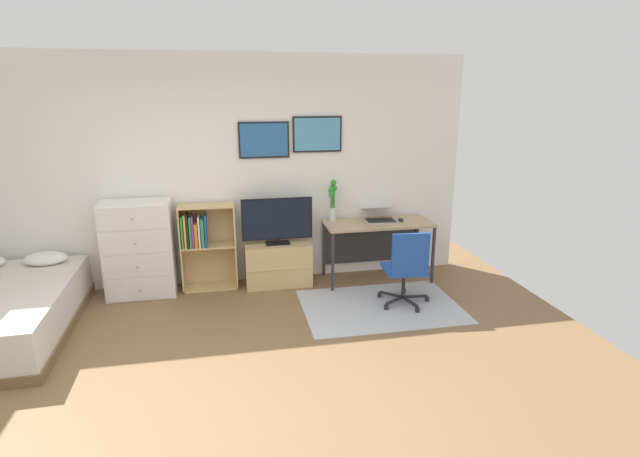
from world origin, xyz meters
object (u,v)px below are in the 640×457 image
dresser (139,249)px  office_chair (407,267)px  television (277,221)px  bamboo_vase (333,200)px  bookshelf (203,241)px  desk (376,231)px  laptop (379,215)px  computer_mouse (401,220)px  tv_stand (278,264)px

dresser → office_chair: dresser is taller
television → bamboo_vase: bearing=9.4°
bookshelf → bamboo_vase: size_ratio=1.99×
dresser → desk: dresser is taller
laptop → computer_mouse: 0.27m
bookshelf → office_chair: (2.15, -0.97, -0.13)m
office_chair → desk: bearing=99.1°
dresser → bookshelf: (0.70, 0.07, 0.04)m
tv_stand → laptop: size_ratio=1.88×
dresser → bookshelf: dresser is taller
bookshelf → television: 0.89m
bamboo_vase → desk: bearing=-10.8°
television → desk: size_ratio=0.64×
laptop → bamboo_vase: (-0.57, 0.07, 0.19)m
dresser → tv_stand: bearing=0.6°
tv_stand → television: size_ratio=0.94×
tv_stand → television: (-0.00, -0.02, 0.54)m
dresser → television: bearing=-0.3°
bookshelf → tv_stand: (0.87, -0.05, -0.33)m
television → bamboo_vase: size_ratio=1.63×
bookshelf → television: (0.87, -0.08, 0.21)m
computer_mouse → bamboo_vase: bearing=167.6°
bookshelf → desk: bearing=-1.7°
dresser → office_chair: 3.00m
laptop → bamboo_vase: size_ratio=0.82×
tv_stand → computer_mouse: 1.59m
tv_stand → bamboo_vase: 1.02m
office_chair → laptop: (-0.02, 0.93, 0.35)m
tv_stand → dresser: bearing=-179.4°
television → office_chair: (1.29, -0.89, -0.34)m
bamboo_vase → tv_stand: bearing=-172.4°
bookshelf → desk: 2.09m
bookshelf → tv_stand: bookshelf is taller
television → bamboo_vase: (0.69, 0.11, 0.20)m
dresser → tv_stand: dresser is taller
dresser → laptop: dresser is taller
desk → bookshelf: bearing=178.3°
tv_stand → bamboo_vase: size_ratio=1.54×
laptop → computer_mouse: laptop is taller
dresser → computer_mouse: (3.08, -0.07, 0.21)m
laptop → bamboo_vase: bearing=175.9°
laptop → television: bearing=-175.0°
television → office_chair: television is taller
bookshelf → laptop: bearing=-0.9°
bookshelf → bamboo_vase: 1.61m
office_chair → bamboo_vase: (-0.60, 1.00, 0.54)m
dresser → television: 1.59m
office_chair → laptop: 0.99m
office_chair → laptop: size_ratio=2.06×
desk → laptop: laptop is taller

